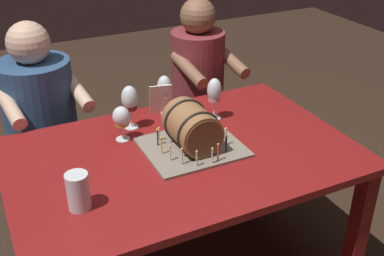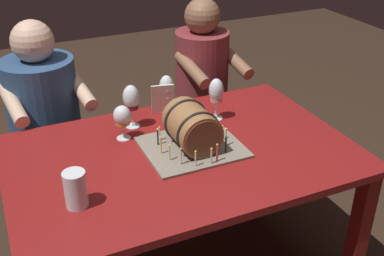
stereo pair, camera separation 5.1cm
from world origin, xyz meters
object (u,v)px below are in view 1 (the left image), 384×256
dining_table (182,170)px  person_seated_right (198,103)px  wine_glass_amber (121,118)px  wine_glass_rose (214,92)px  wine_glass_white (164,89)px  wine_glass_red (130,100)px  beer_pint (78,193)px  barrel_cake (192,130)px  menu_card (161,100)px  person_seated_left (43,131)px

dining_table → person_seated_right: bearing=59.0°
wine_glass_amber → wine_glass_rose: size_ratio=0.78×
wine_glass_white → wine_glass_red: bearing=-158.0°
dining_table → beer_pint: size_ratio=10.46×
barrel_cake → wine_glass_rose: 0.31m
person_seated_right → wine_glass_amber: bearing=-139.5°
menu_card → wine_glass_white: bearing=42.6°
barrel_cake → menu_card: size_ratio=2.60×
wine_glass_white → wine_glass_rose: (0.19, -0.17, 0.01)m
wine_glass_rose → person_seated_left: 0.98m
wine_glass_amber → wine_glass_red: 0.12m
wine_glass_amber → barrel_cake: bearing=-39.8°
wine_glass_white → person_seated_left: 0.74m
wine_glass_white → wine_glass_rose: size_ratio=0.92×
wine_glass_red → person_seated_left: size_ratio=0.18×
person_seated_left → person_seated_right: size_ratio=0.98×
barrel_cake → wine_glass_red: 0.35m
dining_table → menu_card: menu_card is taller
wine_glass_red → wine_glass_white: bearing=22.0°
wine_glass_amber → person_seated_right: 0.92m
dining_table → person_seated_right: person_seated_right is taller
person_seated_left → wine_glass_red: bearing=-53.6°
beer_pint → menu_card: (0.55, 0.56, 0.02)m
dining_table → wine_glass_rose: size_ratio=7.06×
dining_table → wine_glass_red: size_ratio=6.99×
dining_table → beer_pint: bearing=-158.9°
beer_pint → menu_card: menu_card is taller
wine_glass_amber → menu_card: 0.30m
wine_glass_amber → wine_glass_rose: 0.47m
dining_table → wine_glass_rose: wine_glass_rose is taller
wine_glass_white → barrel_cake: bearing=-95.3°
wine_glass_white → wine_glass_red: 0.22m
wine_glass_red → beer_pint: bearing=-126.8°
person_seated_left → beer_pint: bearing=-91.5°
dining_table → person_seated_left: bearing=120.9°
barrel_cake → wine_glass_red: (-0.17, 0.30, 0.05)m
wine_glass_rose → menu_card: size_ratio=1.31×
barrel_cake → person_seated_right: 0.92m
barrel_cake → beer_pint: (-0.54, -0.20, -0.03)m
wine_glass_rose → person_seated_right: 0.67m
menu_card → person_seated_left: bearing=154.4°
wine_glass_red → menu_card: (0.18, 0.07, -0.06)m
menu_card → person_seated_left: 0.71m
person_seated_left → person_seated_right: (0.93, -0.00, -0.02)m
wine_glass_amber → beer_pint: (-0.30, -0.40, -0.05)m
barrel_cake → menu_card: barrel_cake is taller
wine_glass_white → person_seated_right: bearing=45.6°
beer_pint → person_seated_right: (0.96, 0.97, -0.25)m
barrel_cake → beer_pint: size_ratio=2.95×
barrel_cake → wine_glass_amber: 0.32m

